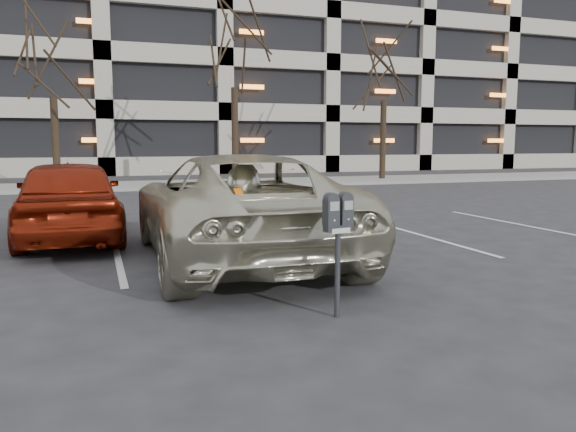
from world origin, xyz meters
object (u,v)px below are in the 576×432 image
Objects in this scene: tree_b at (50,39)px; suv_silver at (236,207)px; tree_d at (385,51)px; parking_meter at (338,224)px; car_red at (69,199)px; tree_c at (234,26)px.

tree_b is 16.03m from suv_silver.
tree_b is 0.95× the size of tree_d.
parking_meter is at bearing -78.82° from tree_b.
tree_d is at bearing -138.05° from car_red.
tree_b reaches higher than parking_meter.
tree_d reaches higher than suv_silver.
car_red is (-2.72, 5.78, -0.20)m from parking_meter.
suv_silver is (-10.67, -14.94, -5.08)m from tree_d.
car_red is (-6.13, -12.37, -5.74)m from tree_c.
tree_b reaches higher than car_red.
tree_c is at bearing -102.63° from suv_silver.
suv_silver is 1.31× the size of car_red.
tree_c is 1.10× the size of tree_d.
parking_meter is (-3.41, -18.14, -5.54)m from tree_c.
suv_silver is (-0.25, 3.21, -0.16)m from parking_meter.
tree_b is at bearing 180.00° from tree_d.
tree_d is (7.00, 0.00, -0.61)m from tree_c.
tree_b is 19.06m from parking_meter.
suv_silver is at bearing 83.17° from parking_meter.
suv_silver is 3.56m from car_red.
tree_c reaches higher than tree_b.
tree_b is 1.74× the size of car_red.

